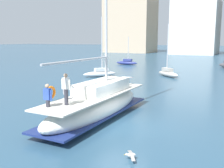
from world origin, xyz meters
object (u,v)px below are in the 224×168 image
at_px(main_sailboat, 97,103).
at_px(seagull, 131,155).
at_px(moored_sloop_near, 100,73).
at_px(moored_catamaran, 127,62).
at_px(moored_cutter_left, 168,73).

relative_size(main_sailboat, seagull, 14.98).
distance_m(main_sailboat, moored_sloop_near, 18.00).
bearing_deg(moored_sloop_near, main_sailboat, -60.73).
relative_size(moored_catamaran, seagull, 5.79).
relative_size(main_sailboat, moored_sloop_near, 1.80).
xyz_separation_m(moored_sloop_near, moored_catamaran, (-3.55, 16.28, -0.06)).
bearing_deg(seagull, moored_cutter_left, 102.11).
bearing_deg(seagull, moored_catamaran, 114.30).
bearing_deg(main_sailboat, moored_catamaran, 111.11).
relative_size(moored_cutter_left, seagull, 7.34).
relative_size(moored_sloop_near, moored_cutter_left, 1.13).
relative_size(moored_sloop_near, seagull, 8.33).
height_order(moored_sloop_near, seagull, moored_sloop_near).
bearing_deg(main_sailboat, seagull, -46.43).
xyz_separation_m(main_sailboat, moored_sloop_near, (-8.80, 15.70, -0.40)).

